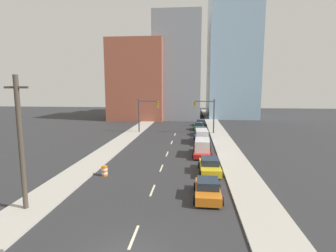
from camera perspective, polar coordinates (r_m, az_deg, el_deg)
sidewalk_left at (r=57.56m, az=-5.59°, el=0.07°), size 3.20×89.18×0.15m
sidewalk_right at (r=56.68m, az=10.16°, el=-0.14°), size 3.20×89.18×0.15m
lane_stripe_at_2m at (r=15.96m, az=-7.45°, el=-22.76°), size 0.16×2.40×0.01m
lane_stripe_at_9m at (r=21.90m, az=-3.39°, el=-13.78°), size 0.16×2.40×0.01m
lane_stripe_at_15m at (r=27.49m, az=-1.44°, el=-9.13°), size 0.16×2.40×0.01m
lane_stripe_at_21m at (r=33.14m, az=-0.19°, el=-6.09°), size 0.16×2.40×0.01m
lane_stripe_at_28m at (r=40.01m, az=0.82°, el=-3.59°), size 0.16×2.40×0.01m
lane_stripe_at_35m at (r=46.97m, az=1.53°, el=-1.82°), size 0.16×2.40×0.01m
building_brick_left at (r=72.24m, az=-6.19°, el=9.74°), size 14.00×16.00×20.33m
building_office_center at (r=75.04m, az=2.26°, el=12.29°), size 12.00×20.00×27.03m
building_glass_right at (r=80.14m, az=13.65°, el=15.55°), size 13.00×20.00×37.44m
traffic_signal_left at (r=48.48m, az=-5.19°, el=3.26°), size 3.76×0.35×6.28m
traffic_signal_right at (r=47.71m, az=8.76°, el=3.11°), size 3.76×0.35×6.28m
utility_pole_left_near at (r=19.70m, az=-29.40°, el=-3.24°), size 1.60×0.32×9.06m
traffic_barrel at (r=25.76m, az=-13.64°, el=-9.47°), size 0.56×0.56×0.95m
sedan_orange at (r=20.55m, az=8.62°, el=-13.46°), size 2.17×4.24×1.40m
sedan_yellow at (r=26.27m, az=9.09°, el=-8.58°), size 2.24×4.54×1.44m
box_truck_red at (r=32.48m, az=7.46°, el=-4.71°), size 2.40×5.73×2.03m
box_truck_blue at (r=40.11m, az=7.33°, el=-2.27°), size 2.40×6.37×1.99m
sedan_tan at (r=46.56m, az=7.17°, el=-1.19°), size 2.22×4.54×1.39m
sedan_green at (r=52.26m, az=6.77°, el=-0.09°), size 2.18×4.35×1.52m
sedan_black at (r=58.15m, az=7.13°, el=0.68°), size 2.26×4.58×1.36m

